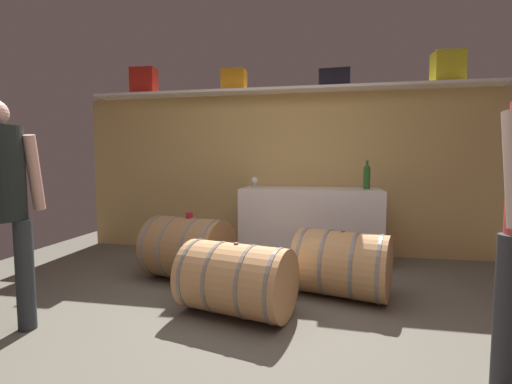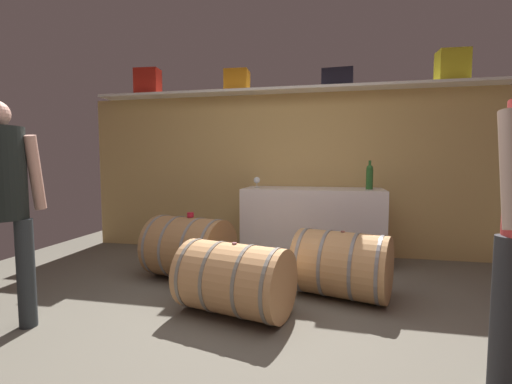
% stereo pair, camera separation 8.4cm
% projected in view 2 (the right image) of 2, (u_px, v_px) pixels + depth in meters
% --- Properties ---
extents(ground_plane, '(6.66, 7.95, 0.02)m').
position_uv_depth(ground_plane, '(261.00, 303.00, 3.05)').
color(ground_plane, '#605B4F').
extents(back_wall_panel, '(5.46, 0.10, 2.06)m').
position_uv_depth(back_wall_panel, '(288.00, 174.00, 4.70)').
color(back_wall_panel, tan).
rests_on(back_wall_panel, ground).
extents(high_shelf_board, '(5.02, 0.40, 0.03)m').
position_uv_depth(high_shelf_board, '(287.00, 91.00, 4.47)').
color(high_shelf_board, white).
rests_on(high_shelf_board, back_wall_panel).
extents(toolcase_red, '(0.33, 0.22, 0.35)m').
position_uv_depth(toolcase_red, '(148.00, 82.00, 4.84)').
color(toolcase_red, red).
rests_on(toolcase_red, high_shelf_board).
extents(toolcase_orange, '(0.31, 0.27, 0.26)m').
position_uv_depth(toolcase_orange, '(237.00, 81.00, 4.59)').
color(toolcase_orange, orange).
rests_on(toolcase_orange, high_shelf_board).
extents(toolcase_black, '(0.38, 0.31, 0.20)m').
position_uv_depth(toolcase_black, '(338.00, 79.00, 4.33)').
color(toolcase_black, black).
rests_on(toolcase_black, high_shelf_board).
extents(toolcase_yellow, '(0.33, 0.25, 0.36)m').
position_uv_depth(toolcase_yellow, '(452.00, 66.00, 4.06)').
color(toolcase_yellow, yellow).
rests_on(toolcase_yellow, high_shelf_board).
extents(work_cabinet, '(1.63, 0.66, 0.88)m').
position_uv_depth(work_cabinet, '(312.00, 225.00, 4.29)').
color(work_cabinet, white).
rests_on(work_cabinet, ground).
extents(wine_bottle_green, '(0.08, 0.08, 0.33)m').
position_uv_depth(wine_bottle_green, '(370.00, 176.00, 4.10)').
color(wine_bottle_green, '#285D27').
rests_on(wine_bottle_green, work_cabinet).
extents(wine_glass, '(0.08, 0.08, 0.13)m').
position_uv_depth(wine_glass, '(257.00, 181.00, 4.38)').
color(wine_glass, white).
rests_on(wine_glass, work_cabinet).
extents(wine_barrel_near, '(0.92, 0.79, 0.64)m').
position_uv_depth(wine_barrel_near, '(189.00, 248.00, 3.65)').
color(wine_barrel_near, '#996D43').
rests_on(wine_barrel_near, ground).
extents(wine_barrel_far, '(0.91, 0.77, 0.59)m').
position_uv_depth(wine_barrel_far, '(342.00, 264.00, 3.14)').
color(wine_barrel_far, tan).
rests_on(wine_barrel_far, ground).
extents(wine_barrel_flank, '(0.95, 0.74, 0.57)m').
position_uv_depth(wine_barrel_flank, '(235.00, 279.00, 2.79)').
color(wine_barrel_flank, tan).
rests_on(wine_barrel_flank, ground).
extents(tasting_cup, '(0.07, 0.07, 0.05)m').
position_uv_depth(tasting_cup, '(190.00, 215.00, 3.62)').
color(tasting_cup, red).
rests_on(tasting_cup, wine_barrel_near).
extents(visitor_tasting, '(0.51, 0.43, 1.61)m').
position_uv_depth(visitor_tasting, '(0.00, 190.00, 2.51)').
color(visitor_tasting, '#292E31').
rests_on(visitor_tasting, ground).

